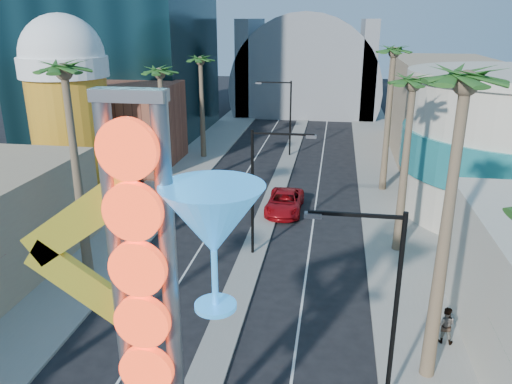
% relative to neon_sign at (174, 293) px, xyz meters
% --- Properties ---
extents(sidewalk_west, '(5.00, 100.00, 0.15)m').
position_rel_neon_sign_xyz_m(sidewalk_west, '(-10.32, 32.04, -7.23)').
color(sidewalk_west, gray).
rests_on(sidewalk_west, ground).
extents(sidewalk_east, '(5.00, 100.00, 0.15)m').
position_rel_neon_sign_xyz_m(sidewalk_east, '(8.68, 32.04, -7.23)').
color(sidewalk_east, gray).
rests_on(sidewalk_east, ground).
extents(median, '(1.60, 84.00, 0.15)m').
position_rel_neon_sign_xyz_m(median, '(-0.82, 35.04, -7.23)').
color(median, gray).
rests_on(median, ground).
extents(brick_filler_west, '(10.00, 10.00, 8.00)m').
position_rel_neon_sign_xyz_m(brick_filler_west, '(-16.82, 35.04, -3.31)').
color(brick_filler_west, brown).
rests_on(brick_filler_west, ground).
extents(filler_east, '(10.00, 20.00, 10.00)m').
position_rel_neon_sign_xyz_m(filler_east, '(15.18, 45.04, -2.31)').
color(filler_east, tan).
rests_on(filler_east, ground).
extents(beer_mug, '(7.00, 7.00, 14.50)m').
position_rel_neon_sign_xyz_m(beer_mug, '(-17.82, 27.04, 0.54)').
color(beer_mug, orange).
rests_on(beer_mug, ground).
extents(canopy, '(22.00, 16.00, 22.00)m').
position_rel_neon_sign_xyz_m(canopy, '(-0.82, 69.04, -3.00)').
color(canopy, slate).
rests_on(canopy, ground).
extents(neon_sign, '(6.53, 2.60, 12.55)m').
position_rel_neon_sign_xyz_m(neon_sign, '(0.00, 0.00, 0.00)').
color(neon_sign, gray).
rests_on(neon_sign, ground).
extents(streetlight_0, '(3.79, 0.25, 8.00)m').
position_rel_neon_sign_xyz_m(streetlight_0, '(-0.27, 17.04, -2.43)').
color(streetlight_0, black).
rests_on(streetlight_0, ground).
extents(streetlight_1, '(3.79, 0.25, 8.00)m').
position_rel_neon_sign_xyz_m(streetlight_1, '(-1.36, 41.04, -2.43)').
color(streetlight_1, black).
rests_on(streetlight_1, ground).
extents(streetlight_2, '(3.45, 0.25, 8.00)m').
position_rel_neon_sign_xyz_m(streetlight_2, '(5.91, 5.04, -2.47)').
color(streetlight_2, black).
rests_on(streetlight_2, ground).
extents(palm_1, '(2.40, 2.40, 12.70)m').
position_rel_neon_sign_xyz_m(palm_1, '(-9.82, 13.04, 3.52)').
color(palm_1, brown).
rests_on(palm_1, ground).
extents(palm_2, '(2.40, 2.40, 11.20)m').
position_rel_neon_sign_xyz_m(palm_2, '(-9.82, 27.04, 2.17)').
color(palm_2, brown).
rests_on(palm_2, ground).
extents(palm_3, '(2.40, 2.40, 11.20)m').
position_rel_neon_sign_xyz_m(palm_3, '(-9.82, 39.04, 2.17)').
color(palm_3, brown).
rests_on(palm_3, ground).
extents(palm_5, '(2.40, 2.40, 13.20)m').
position_rel_neon_sign_xyz_m(palm_5, '(8.18, 7.04, 3.96)').
color(palm_5, brown).
rests_on(palm_5, ground).
extents(palm_6, '(2.40, 2.40, 11.70)m').
position_rel_neon_sign_xyz_m(palm_6, '(8.18, 19.04, 2.62)').
color(palm_6, brown).
rests_on(palm_6, ground).
extents(palm_7, '(2.40, 2.40, 12.70)m').
position_rel_neon_sign_xyz_m(palm_7, '(8.18, 31.04, 3.52)').
color(palm_7, brown).
rests_on(palm_7, ground).
extents(red_pickup, '(2.67, 5.67, 1.57)m').
position_rel_neon_sign_xyz_m(red_pickup, '(0.38, 24.69, -6.52)').
color(red_pickup, '#AD0D14').
rests_on(red_pickup, ground).
extents(pedestrian_b, '(0.97, 0.82, 1.76)m').
position_rel_neon_sign_xyz_m(pedestrian_b, '(9.27, 9.39, -6.28)').
color(pedestrian_b, gray).
rests_on(pedestrian_b, sidewalk_east).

